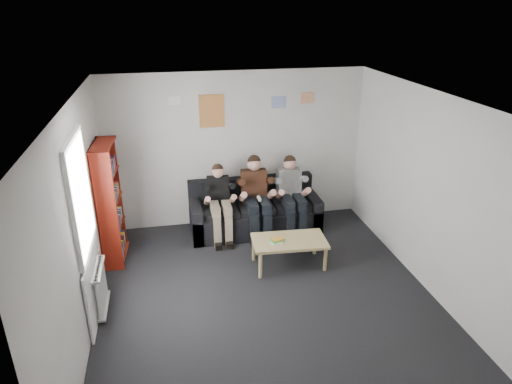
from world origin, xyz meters
The scene contains 14 objects.
room_shell centered at (0.00, 0.00, 1.35)m, with size 5.00×5.00×5.00m.
sofa centered at (0.23, 2.08, 0.31)m, with size 2.22×0.91×0.86m.
bookshelf centered at (-2.08, 1.58, 0.93)m, with size 0.28×0.84×1.86m.
coffee_table centered at (0.51, 0.78, 0.39)m, with size 1.10×0.61×0.44m.
game_cases centered at (0.31, 0.75, 0.46)m, with size 0.21×0.19×0.04m.
person_left centered at (-0.39, 1.88, 0.64)m, with size 0.37×0.80×1.27m.
person_middle centered at (0.23, 1.87, 0.68)m, with size 0.42×0.91×1.37m.
person_right centered at (0.85, 1.88, 0.66)m, with size 0.40×0.86×1.33m.
radiator centered at (-2.15, 0.20, 0.35)m, with size 0.10×0.64×0.60m.
window centered at (-2.22, 0.20, 1.03)m, with size 0.05×1.30×2.36m.
poster_large centered at (-0.40, 2.49, 2.05)m, with size 0.42×0.01×0.55m, color gold.
poster_blue centered at (0.75, 2.49, 2.15)m, with size 0.25×0.01×0.20m, color blue.
poster_pink centered at (1.25, 2.49, 2.20)m, with size 0.22×0.01×0.18m, color #E34786.
poster_sign centered at (-1.00, 2.49, 2.25)m, with size 0.20×0.01×0.14m, color white.
Camera 1 is at (-1.19, -5.00, 3.78)m, focal length 32.00 mm.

